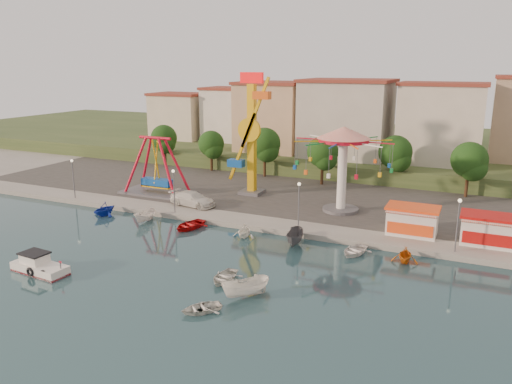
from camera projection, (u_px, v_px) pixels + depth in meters
The scene contains 36 objects.
ground at pixel (169, 265), 46.42m from camera, with size 200.00×200.00×0.00m, color #142F39.
quay_deck at pixel (344, 155), 100.94m from camera, with size 200.00×100.00×0.60m, color #9E998E.
asphalt_pad at pixel (286, 188), 72.68m from camera, with size 90.00×28.00×0.01m, color #4C4944.
hill_terrace at pixel (350, 145), 105.04m from camera, with size 200.00×60.00×3.00m, color #384C26.
pirate_ship_ride at pixel (156, 167), 68.72m from camera, with size 10.00×5.00×8.00m.
kamikaze_tower at pixel (252, 137), 67.18m from camera, with size 4.63×3.10×16.50m.
wave_swinger at pixel (343, 150), 59.43m from camera, with size 11.60×11.60×10.40m.
booth_left at pixel (412, 220), 52.54m from camera, with size 5.40×3.78×3.08m.
booth_mid at pixel (488, 230), 49.59m from camera, with size 5.40×3.78×3.08m.
lamp_post_0 at pixel (74, 180), 66.77m from camera, with size 0.14×0.14×5.00m, color #59595E.
lamp_post_1 at pixel (174, 192), 60.32m from camera, with size 0.14×0.14×5.00m, color #59595E.
lamp_post_2 at pixel (299, 207), 53.87m from camera, with size 0.14×0.14×5.00m, color #59595E.
lamp_post_3 at pixel (457, 227), 47.41m from camera, with size 0.14×0.14×5.00m, color #59595E.
tree_0 at pixel (164, 138), 88.10m from camera, with size 4.60×4.60×7.19m.
tree_1 at pixel (211, 144), 83.49m from camera, with size 4.35×4.35×6.80m.
tree_2 at pixel (265, 144), 78.90m from camera, with size 5.02×5.02×7.85m.
tree_3 at pixel (323, 152), 73.68m from camera, with size 4.68×4.68×7.32m.
tree_4 at pixel (395, 152), 72.23m from camera, with size 4.86×4.86×7.60m.
tree_5 at pixel (469, 160), 66.61m from camera, with size 4.83×4.83×7.54m.
building_0 at pixel (159, 112), 98.22m from camera, with size 9.26×9.53×11.87m, color beige.
building_1 at pixel (225, 121), 98.45m from camera, with size 12.33×9.01×8.63m, color silver.
building_2 at pixel (289, 117), 93.33m from camera, with size 11.95×9.28×11.23m, color tan.
building_3 at pixel (357, 128), 85.24m from camera, with size 12.59×10.50×9.20m, color beige.
building_4 at pixel (442, 129), 82.80m from camera, with size 10.75×9.23×9.24m, color beige.
cabin_motorboat at pixel (39, 267), 44.63m from camera, with size 5.65×2.52×1.94m.
rowboat_a at pixel (224, 277), 42.86m from camera, with size 2.51×3.51×0.73m, color silver.
rowboat_b at pixel (201, 308), 37.52m from camera, with size 2.24×3.13×0.65m, color silver.
skiff at pixel (246, 288), 39.75m from camera, with size 1.57×4.18×1.62m, color white.
van at pixel (193, 199), 63.36m from camera, with size 2.52×6.19×1.80m, color silver.
moored_boat_1 at pixel (104, 209), 61.37m from camera, with size 2.85×3.30×1.74m, color #122BA6.
moored_boat_2 at pixel (145, 216), 58.92m from camera, with size 1.37×3.65×1.41m, color silver.
moored_boat_3 at pixel (189, 225), 56.52m from camera, with size 3.03×4.24×0.88m, color #BA0E11.
moored_boat_4 at pixel (244, 231), 53.65m from camera, with size 2.43×2.81×1.48m, color white.
moored_boat_5 at pixel (295, 238), 51.29m from camera, with size 1.57×4.17×1.61m, color #4F4F53.
moored_boat_6 at pixel (354, 251), 48.90m from camera, with size 2.62×3.67×0.76m, color white.
moored_boat_7 at pixel (405, 255), 46.86m from camera, with size 2.47×2.86×1.51m, color orange.
Camera 1 is at (25.36, -35.98, 18.11)m, focal length 35.00 mm.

